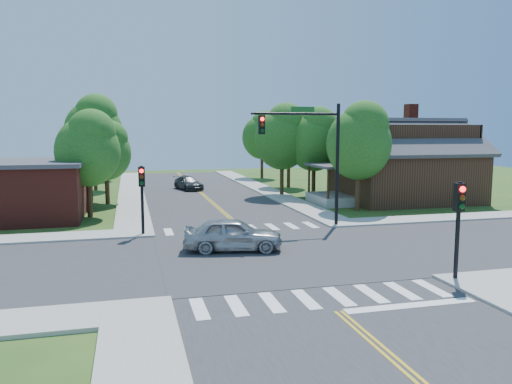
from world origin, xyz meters
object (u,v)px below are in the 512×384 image
object	(u,v)px
signal_pole_se	(459,212)
car_silver	(233,235)
signal_pole_nw	(142,187)
car_dgrey	(188,184)
signal_mast_ne	(311,145)
house_ne	(404,160)

from	to	relation	value
signal_pole_se	car_silver	world-z (taller)	signal_pole_se
signal_pole_nw	car_dgrey	distance (m)	20.85
signal_mast_ne	house_ne	world-z (taller)	signal_mast_ne
signal_pole_se	signal_pole_nw	size ratio (longest dim) A/B	1.00
signal_pole_se	car_dgrey	bearing A→B (deg)	101.53
house_ne	car_dgrey	bearing A→B (deg)	144.07
signal_mast_ne	car_dgrey	size ratio (longest dim) A/B	1.59
car_silver	car_dgrey	xyz separation A→B (m)	(0.79, 24.67, -0.18)
signal_mast_ne	house_ne	xyz separation A→B (m)	(11.19, 8.65, -1.52)
house_ne	car_silver	xyz separation A→B (m)	(-16.70, -13.15, -2.54)
house_ne	car_dgrey	xyz separation A→B (m)	(-15.91, 11.53, -2.71)
car_silver	signal_pole_nw	bearing A→B (deg)	53.11
house_ne	signal_mast_ne	bearing A→B (deg)	-142.32
signal_mast_ne	car_silver	xyz separation A→B (m)	(-5.50, -4.50, -4.06)
signal_mast_ne	signal_pole_nw	size ratio (longest dim) A/B	1.89
car_dgrey	signal_pole_nw	bearing A→B (deg)	-119.14
signal_mast_ne	signal_pole_se	world-z (taller)	signal_mast_ne
signal_pole_se	signal_pole_nw	xyz separation A→B (m)	(-11.20, 11.20, 0.00)
signal_pole_nw	car_silver	world-z (taller)	signal_pole_nw
signal_pole_nw	signal_pole_se	bearing A→B (deg)	-45.00
signal_mast_ne	signal_pole_nw	xyz separation A→B (m)	(-9.51, -0.01, -2.19)
signal_pole_nw	car_dgrey	xyz separation A→B (m)	(4.80, 20.19, -2.05)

